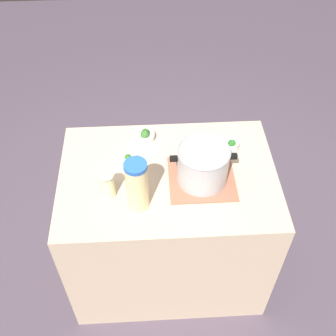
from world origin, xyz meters
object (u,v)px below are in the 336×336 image
(lemonade_pitcher, at_px, (137,185))
(broccoli_bowl_back, at_px, (128,163))
(mason_jar, at_px, (108,185))
(broccoli_bowl_front, at_px, (230,145))
(broccoli_bowl_center, at_px, (145,135))
(cooking_pot, at_px, (203,164))

(lemonade_pitcher, distance_m, broccoli_bowl_back, 0.29)
(mason_jar, distance_m, broccoli_bowl_front, 0.72)
(lemonade_pitcher, distance_m, mason_jar, 0.18)
(mason_jar, distance_m, broccoli_bowl_center, 0.44)
(cooking_pot, bearing_deg, lemonade_pitcher, 24.38)
(mason_jar, height_order, broccoli_bowl_center, mason_jar)
(broccoli_bowl_front, xyz_separation_m, broccoli_bowl_back, (0.56, 0.10, 0.00))
(broccoli_bowl_front, bearing_deg, mason_jar, 24.00)
(lemonade_pitcher, relative_size, broccoli_bowl_front, 2.75)
(cooking_pot, xyz_separation_m, mason_jar, (0.48, 0.08, -0.04))
(cooking_pot, height_order, lemonade_pitcher, lemonade_pitcher)
(broccoli_bowl_back, bearing_deg, mason_jar, 62.99)
(broccoli_bowl_center, distance_m, broccoli_bowl_back, 0.23)
(broccoli_bowl_back, bearing_deg, broccoli_bowl_center, -114.55)
(broccoli_bowl_front, bearing_deg, lemonade_pitcher, 35.52)
(broccoli_bowl_center, bearing_deg, broccoli_bowl_back, 65.45)
(lemonade_pitcher, bearing_deg, mason_jar, -25.81)
(broccoli_bowl_front, bearing_deg, cooking_pot, 50.11)
(lemonade_pitcher, height_order, mason_jar, lemonade_pitcher)
(broccoli_bowl_front, distance_m, broccoli_bowl_back, 0.57)
(mason_jar, xyz_separation_m, broccoli_bowl_front, (-0.66, -0.29, -0.04))
(cooking_pot, xyz_separation_m, broccoli_bowl_center, (0.29, -0.32, -0.08))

